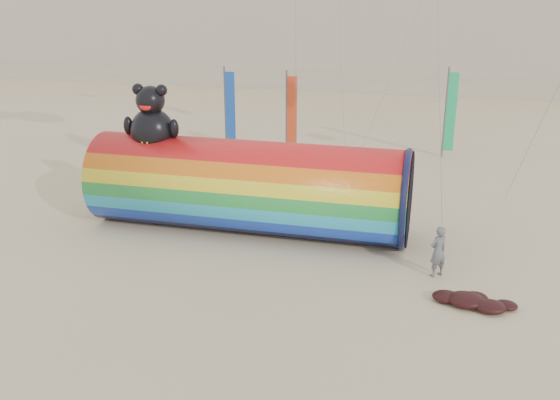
# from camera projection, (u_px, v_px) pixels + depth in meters

# --- Properties ---
(ground) EXTENTS (160.00, 160.00, 0.00)m
(ground) POSITION_uv_depth(u_px,v_px,m) (255.00, 278.00, 21.49)
(ground) COLOR #CCB58C
(ground) RESTS_ON ground
(windsock_assembly) EXTENTS (12.84, 3.91, 5.92)m
(windsock_assembly) POSITION_uv_depth(u_px,v_px,m) (248.00, 184.00, 25.10)
(windsock_assembly) COLOR red
(windsock_assembly) RESTS_ON ground
(kite_handler) EXTENTS (0.79, 0.78, 1.84)m
(kite_handler) POSITION_uv_depth(u_px,v_px,m) (438.00, 251.00, 21.38)
(kite_handler) COLOR #595C61
(kite_handler) RESTS_ON ground
(fabric_bundle) EXTENTS (2.62, 1.35, 0.41)m
(fabric_bundle) POSITION_uv_depth(u_px,v_px,m) (473.00, 301.00, 19.61)
(fabric_bundle) COLOR #370B0A
(fabric_bundle) RESTS_ON ground
(festival_banners) EXTENTS (12.88, 3.81, 5.20)m
(festival_banners) POSITION_uv_depth(u_px,v_px,m) (323.00, 114.00, 35.08)
(festival_banners) COLOR #59595E
(festival_banners) RESTS_ON ground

